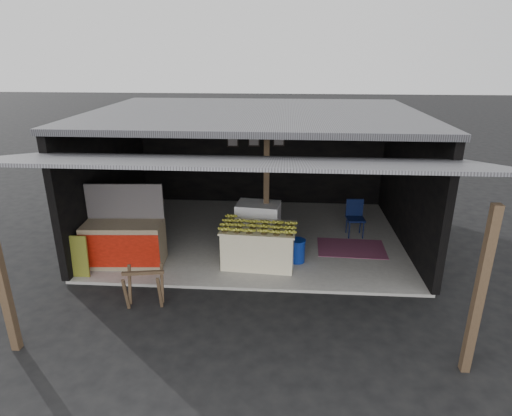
# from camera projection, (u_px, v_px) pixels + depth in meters

# --- Properties ---
(ground) EXTENTS (80.00, 80.00, 0.00)m
(ground) POSITION_uv_depth(u_px,v_px,m) (245.00, 291.00, 8.07)
(ground) COLOR black
(ground) RESTS_ON ground
(concrete_slab) EXTENTS (7.00, 5.00, 0.06)m
(concrete_slab) POSITION_uv_depth(u_px,v_px,m) (255.00, 236.00, 10.40)
(concrete_slab) COLOR gray
(concrete_slab) RESTS_ON ground
(shophouse) EXTENTS (7.40, 7.29, 3.02)m
(shophouse) POSITION_uv_depth(u_px,v_px,m) (256.00, 149.00, 9.98)
(shophouse) COLOR black
(shophouse) RESTS_ON ground
(banana_table) EXTENTS (1.56, 1.03, 0.83)m
(banana_table) POSITION_uv_depth(u_px,v_px,m) (259.00, 245.00, 8.83)
(banana_table) COLOR white
(banana_table) RESTS_ON concrete_slab
(banana_pile) EXTENTS (1.44, 0.92, 0.16)m
(banana_pile) POSITION_uv_depth(u_px,v_px,m) (259.00, 223.00, 8.66)
(banana_pile) COLOR gold
(banana_pile) RESTS_ON banana_table
(white_crate) EXTENTS (1.00, 0.74, 1.04)m
(white_crate) POSITION_uv_depth(u_px,v_px,m) (258.00, 225.00, 9.58)
(white_crate) COLOR white
(white_crate) RESTS_ON concrete_slab
(neighbor_stall) EXTENTS (1.64, 0.83, 1.65)m
(neighbor_stall) POSITION_uv_depth(u_px,v_px,m) (124.00, 242.00, 8.82)
(neighbor_stall) COLOR #998466
(neighbor_stall) RESTS_ON concrete_slab
(green_signboard) EXTENTS (0.57, 0.10, 0.85)m
(green_signboard) POSITION_uv_depth(u_px,v_px,m) (74.00, 256.00, 8.34)
(green_signboard) COLOR black
(green_signboard) RESTS_ON concrete_slab
(sawhorse) EXTENTS (0.72, 0.70, 0.69)m
(sawhorse) POSITION_uv_depth(u_px,v_px,m) (144.00, 284.00, 7.44)
(sawhorse) COLOR #503B28
(sawhorse) RESTS_ON ground
(water_barrel) EXTENTS (0.32, 0.32, 0.47)m
(water_barrel) POSITION_uv_depth(u_px,v_px,m) (297.00, 251.00, 8.98)
(water_barrel) COLOR navy
(water_barrel) RESTS_ON concrete_slab
(plastic_chair) EXTENTS (0.44, 0.44, 0.87)m
(plastic_chair) POSITION_uv_depth(u_px,v_px,m) (355.00, 215.00, 10.24)
(plastic_chair) COLOR #0A1339
(plastic_chair) RESTS_ON concrete_slab
(magenta_rug) EXTENTS (1.53, 1.05, 0.01)m
(magenta_rug) POSITION_uv_depth(u_px,v_px,m) (351.00, 248.00, 9.66)
(magenta_rug) COLOR maroon
(magenta_rug) RESTS_ON concrete_slab
(picture_frames) EXTENTS (1.62, 0.04, 0.46)m
(picture_frames) POSITION_uv_depth(u_px,v_px,m) (255.00, 139.00, 11.99)
(picture_frames) COLOR black
(picture_frames) RESTS_ON shophouse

